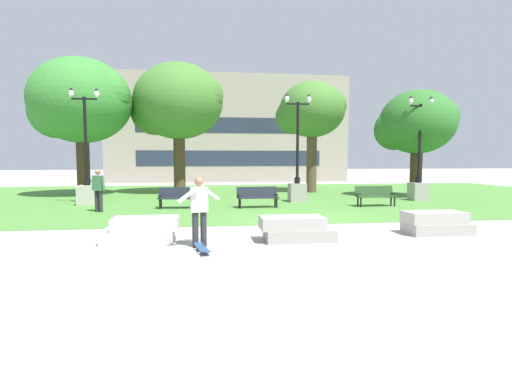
{
  "coord_description": "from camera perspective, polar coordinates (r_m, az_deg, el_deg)",
  "views": [
    {
      "loc": [
        -3.33,
        -12.56,
        2.13
      ],
      "look_at": [
        -1.82,
        -1.4,
        1.2
      ],
      "focal_mm": 28.0,
      "sensor_mm": 36.0,
      "label": 1
    }
  ],
  "objects": [
    {
      "name": "tree_near_left",
      "position": [
        25.81,
        7.91,
        11.38
      ],
      "size": [
        4.32,
        4.11,
        6.97
      ],
      "color": "brown",
      "rests_on": "grass_lawn"
    },
    {
      "name": "ground_plane",
      "position": [
        13.17,
        7.06,
        -4.62
      ],
      "size": [
        140.0,
        140.0,
        0.0
      ],
      "primitive_type": "plane",
      "color": "#A3A09B"
    },
    {
      "name": "lamp_post_left",
      "position": [
        19.9,
        5.91,
        1.69
      ],
      "size": [
        1.32,
        0.8,
        5.29
      ],
      "color": "gray",
      "rests_on": "grass_lawn"
    },
    {
      "name": "concrete_block_left",
      "position": [
        10.52,
        5.71,
        -5.29
      ],
      "size": [
        1.92,
        0.9,
        0.64
      ],
      "color": "#9E9991",
      "rests_on": "ground"
    },
    {
      "name": "park_bench_near_right",
      "position": [
        18.69,
        16.67,
        -0.36
      ],
      "size": [
        1.82,
        0.59,
        0.9
      ],
      "color": "#284723",
      "rests_on": "grass_lawn"
    },
    {
      "name": "tree_near_right",
      "position": [
        25.13,
        -23.86,
        11.66
      ],
      "size": [
        5.87,
        5.6,
        7.78
      ],
      "color": "#42301E",
      "rests_on": "grass_lawn"
    },
    {
      "name": "park_bench_near_left",
      "position": [
        17.39,
        0.22,
        -0.53
      ],
      "size": [
        1.83,
        0.63,
        0.9
      ],
      "color": "#1E232D",
      "rests_on": "grass_lawn"
    },
    {
      "name": "skateboard",
      "position": [
        9.35,
        -7.72,
        -7.96
      ],
      "size": [
        0.4,
        1.04,
        0.14
      ],
      "color": "#2D4C75",
      "rests_on": "ground"
    },
    {
      "name": "tree_far_left",
      "position": [
        23.95,
        21.95,
        9.08
      ],
      "size": [
        4.3,
        4.09,
        5.89
      ],
      "color": "#42301E",
      "rests_on": "grass_lawn"
    },
    {
      "name": "building_facade_distant",
      "position": [
        37.26,
        -3.76,
        9.06
      ],
      "size": [
        22.39,
        1.03,
        9.92
      ],
      "color": "gray",
      "rests_on": "ground"
    },
    {
      "name": "park_bench_far_left",
      "position": [
        17.44,
        -10.86,
        -0.6
      ],
      "size": [
        1.83,
        0.67,
        0.9
      ],
      "color": "#1E232D",
      "rests_on": "grass_lawn"
    },
    {
      "name": "lamp_post_right",
      "position": [
        20.0,
        -22.99,
        1.38
      ],
      "size": [
        1.32,
        0.8,
        5.34
      ],
      "color": "#ADA89E",
      "rests_on": "grass_lawn"
    },
    {
      "name": "grass_lawn",
      "position": [
        22.91,
        0.69,
        -0.58
      ],
      "size": [
        40.0,
        20.0,
        0.02
      ],
      "primitive_type": "cube",
      "color": "#4C8438",
      "rests_on": "ground"
    },
    {
      "name": "tree_far_right",
      "position": [
        25.2,
        -11.16,
        12.39
      ],
      "size": [
        5.64,
        5.38,
        7.88
      ],
      "color": "#4C3823",
      "rests_on": "grass_lawn"
    },
    {
      "name": "lamp_post_center",
      "position": [
        22.05,
        22.19,
        1.66
      ],
      "size": [
        1.32,
        0.8,
        5.28
      ],
      "color": "gray",
      "rests_on": "grass_lawn"
    },
    {
      "name": "concrete_block_center",
      "position": [
        10.73,
        -16.0,
        -5.25
      ],
      "size": [
        1.92,
        0.9,
        0.64
      ],
      "color": "#BCB7B2",
      "rests_on": "ground"
    },
    {
      "name": "concrete_block_right",
      "position": [
        12.52,
        24.3,
        -4.08
      ],
      "size": [
        1.84,
        0.9,
        0.64
      ],
      "color": "#9E9991",
      "rests_on": "ground"
    },
    {
      "name": "person_skateboarder",
      "position": [
        9.73,
        -8.12,
        -2.16
      ],
      "size": [
        1.02,
        0.7,
        1.71
      ],
      "color": "#28282D",
      "rests_on": "ground"
    },
    {
      "name": "person_bystander_near_lawn",
      "position": [
        17.08,
        -21.6,
        0.54
      ],
      "size": [
        0.64,
        0.47,
        1.71
      ],
      "color": "#28282D",
      "rests_on": "grass_lawn"
    }
  ]
}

